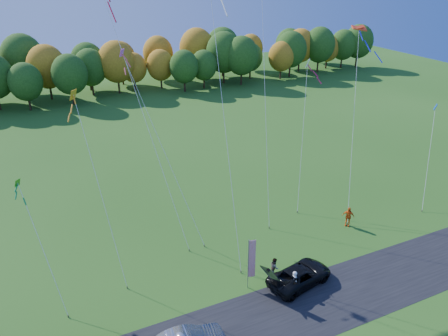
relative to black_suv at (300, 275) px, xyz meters
name	(u,v)px	position (x,y,z in m)	size (l,w,h in m)	color
ground	(257,280)	(-2.76, 1.63, -0.74)	(160.00, 160.00, 0.00)	#225215
asphalt_strip	(285,315)	(-2.76, -2.37, -0.73)	(90.00, 6.00, 0.01)	black
tree_line	(109,97)	(-2.76, 56.63, -0.74)	(116.00, 12.00, 10.00)	#1E4711
black_suv	(300,275)	(0.00, 0.00, 0.00)	(2.44, 5.29, 1.47)	black
person_tailgate_a	(295,281)	(-0.85, -0.57, 0.16)	(0.65, 0.43, 1.80)	white
person_tailgate_b	(274,267)	(-1.27, 1.59, 0.07)	(0.79, 0.61, 1.62)	gray
person_east	(348,217)	(8.56, 4.85, 0.23)	(1.13, 0.47, 1.92)	orange
feather_flag	(251,258)	(-3.58, 1.20, 1.91)	(0.56, 0.17, 4.32)	#999999
kite_delta_blue	(140,105)	(-7.94, 12.80, 10.83)	(5.22, 11.91, 24.06)	#4C3F33
kite_parafoil_orange	(264,60)	(3.74, 13.03, 13.42)	(6.10, 11.81, 28.71)	#4C3F33
kite_delta_red	(223,106)	(-2.88, 7.51, 11.52)	(2.79, 9.61, 23.97)	#4C3F33
kite_parafoil_rainbow	(354,123)	(11.37, 8.86, 7.58)	(7.04, 8.46, 16.94)	#4C3F33
kite_diamond_yellow	(100,192)	(-12.66, 7.73, 6.30)	(1.88, 6.12, 14.42)	#4C3F33
kite_diamond_green	(42,247)	(-17.21, 6.80, 3.40)	(2.07, 6.48, 8.59)	#4C3F33
kite_diamond_white	(303,137)	(7.44, 11.33, 5.99)	(4.29, 5.96, 14.00)	#4C3F33
kite_diamond_pink	(164,152)	(-6.71, 10.92, 7.14)	(4.49, 7.56, 16.16)	#4C3F33
kite_diamond_blue_low	(429,158)	(19.03, 5.93, 3.74)	(4.98, 5.04, 9.41)	#4C3F33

